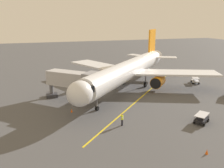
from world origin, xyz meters
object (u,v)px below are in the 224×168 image
baggage_cart_starboard_side (202,118)px  safety_cone_nose_right (51,90)px  jet_bridge (77,80)px  airplane (130,70)px  safety_cone_wing_port (72,110)px  baggage_cart_portside (195,80)px  safety_cone_nose_left (207,152)px  ground_crew_marshaller (122,119)px

baggage_cart_starboard_side → safety_cone_nose_right: baggage_cart_starboard_side is taller
safety_cone_nose_right → jet_bridge: bearing=117.6°
airplane → baggage_cart_starboard_side: airplane is taller
airplane → safety_cone_wing_port: bearing=35.2°
baggage_cart_starboard_side → baggage_cart_portside: bearing=-124.3°
baggage_cart_starboard_side → jet_bridge: bearing=-44.7°
baggage_cart_portside → safety_cone_nose_left: bearing=55.8°
baggage_cart_portside → safety_cone_wing_port: size_ratio=5.36×
jet_bridge → ground_crew_marshaller: 13.01m
airplane → safety_cone_nose_right: (15.68, -3.22, -3.73)m
safety_cone_nose_right → safety_cone_wing_port: size_ratio=1.00×
ground_crew_marshaller → safety_cone_wing_port: 9.08m
ground_crew_marshaller → safety_cone_nose_right: size_ratio=3.11×
jet_bridge → safety_cone_nose_right: bearing=-62.4°
ground_crew_marshaller → safety_cone_nose_left: (-6.11, 9.65, -0.61)m
airplane → ground_crew_marshaller: bearing=64.9°
safety_cone_nose_right → baggage_cart_starboard_side: bearing=130.1°
baggage_cart_portside → safety_cone_wing_port: 30.65m
ground_crew_marshaller → safety_cone_wing_port: size_ratio=3.11×
safety_cone_wing_port → ground_crew_marshaller: bearing=129.4°
airplane → safety_cone_wing_port: 16.89m
ground_crew_marshaller → baggage_cart_portside: 28.49m
safety_cone_nose_right → baggage_cart_portside: bearing=173.3°
airplane → safety_cone_nose_right: airplane is taller
ground_crew_marshaller → baggage_cart_portside: ground_crew_marshaller is taller
baggage_cart_portside → safety_cone_nose_right: 31.72m
airplane → ground_crew_marshaller: 18.48m
ground_crew_marshaller → baggage_cart_portside: (-23.54, -16.04, -0.23)m
ground_crew_marshaller → baggage_cart_starboard_side: ground_crew_marshaller is taller
baggage_cart_portside → safety_cone_wing_port: bearing=17.1°
safety_cone_nose_left → safety_cone_wing_port: 20.44m
jet_bridge → ground_crew_marshaller: bearing=108.2°
jet_bridge → safety_cone_nose_right: size_ratio=17.49×
baggage_cart_starboard_side → safety_cone_nose_right: 29.18m
airplane → safety_cone_nose_left: airplane is taller
ground_crew_marshaller → safety_cone_nose_left: 11.43m
ground_crew_marshaller → safety_cone_nose_left: bearing=122.3°
airplane → ground_crew_marshaller: airplane is taller
baggage_cart_portside → safety_cone_nose_right: (31.50, -3.68, -0.38)m
safety_cone_nose_right → safety_cone_wing_port: 12.90m
baggage_cart_portside → safety_cone_nose_right: bearing=-6.7°
jet_bridge → baggage_cart_starboard_side: size_ratio=3.28×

